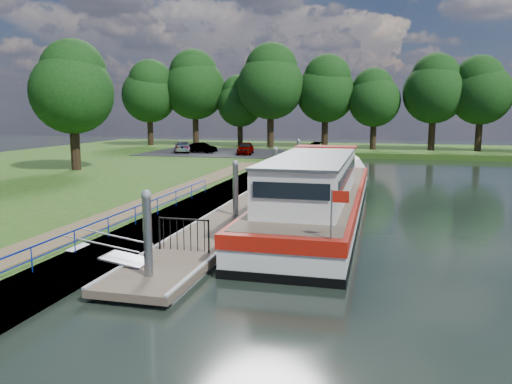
% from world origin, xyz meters
% --- Properties ---
extents(ground, '(160.00, 160.00, 0.00)m').
position_xyz_m(ground, '(0.00, 0.00, 0.00)').
color(ground, black).
rests_on(ground, ground).
extents(riverbank, '(32.00, 90.00, 0.78)m').
position_xyz_m(riverbank, '(-18.00, 15.00, 0.39)').
color(riverbank, '#274A15').
rests_on(riverbank, ground).
extents(bank_edge, '(1.10, 90.00, 0.78)m').
position_xyz_m(bank_edge, '(-2.55, 15.00, 0.39)').
color(bank_edge, '#473D2D').
rests_on(bank_edge, ground).
extents(far_bank, '(60.00, 18.00, 0.60)m').
position_xyz_m(far_bank, '(12.00, 52.00, 0.30)').
color(far_bank, '#274A15').
rests_on(far_bank, ground).
extents(footpath, '(1.60, 40.00, 0.05)m').
position_xyz_m(footpath, '(-4.40, 8.00, 0.80)').
color(footpath, brown).
rests_on(footpath, riverbank).
extents(carpark, '(14.00, 12.00, 0.06)m').
position_xyz_m(carpark, '(-11.00, 38.00, 0.81)').
color(carpark, black).
rests_on(carpark, riverbank).
extents(blue_fence, '(0.04, 18.04, 0.72)m').
position_xyz_m(blue_fence, '(-2.75, 3.00, 1.31)').
color(blue_fence, '#0C2DBF').
rests_on(blue_fence, riverbank).
extents(pontoon, '(2.50, 30.00, 0.56)m').
position_xyz_m(pontoon, '(0.00, 13.00, 0.18)').
color(pontoon, brown).
rests_on(pontoon, ground).
extents(mooring_piles, '(0.30, 27.30, 3.55)m').
position_xyz_m(mooring_piles, '(0.00, 13.00, 1.28)').
color(mooring_piles, gray).
rests_on(mooring_piles, ground).
extents(gangway, '(2.58, 1.00, 0.92)m').
position_xyz_m(gangway, '(-1.85, 0.50, 0.63)').
color(gangway, '#A5A8AD').
rests_on(gangway, ground).
extents(gate_panel, '(1.85, 0.05, 1.15)m').
position_xyz_m(gate_panel, '(-0.00, 2.20, 1.15)').
color(gate_panel, black).
rests_on(gate_panel, ground).
extents(barge, '(4.36, 21.15, 4.78)m').
position_xyz_m(barge, '(3.60, 11.23, 1.09)').
color(barge, black).
rests_on(barge, ground).
extents(horizon_trees, '(54.38, 10.03, 12.87)m').
position_xyz_m(horizon_trees, '(-1.61, 48.68, 7.95)').
color(horizon_trees, '#332316').
rests_on(horizon_trees, ground).
extents(bank_tree_a, '(6.12, 6.12, 9.72)m').
position_xyz_m(bank_tree_a, '(-15.99, 20.08, 7.02)').
color(bank_tree_a, '#332316').
rests_on(bank_tree_a, riverbank).
extents(car_a, '(2.07, 3.93, 1.27)m').
position_xyz_m(car_a, '(-6.97, 35.83, 1.47)').
color(car_a, '#999999').
rests_on(car_a, carpark).
extents(car_b, '(3.37, 1.77, 1.06)m').
position_xyz_m(car_b, '(-11.95, 36.63, 1.36)').
color(car_b, '#999999').
rests_on(car_b, carpark).
extents(car_c, '(2.96, 4.36, 1.17)m').
position_xyz_m(car_c, '(-14.12, 36.53, 1.42)').
color(car_c, '#999999').
rests_on(car_c, carpark).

